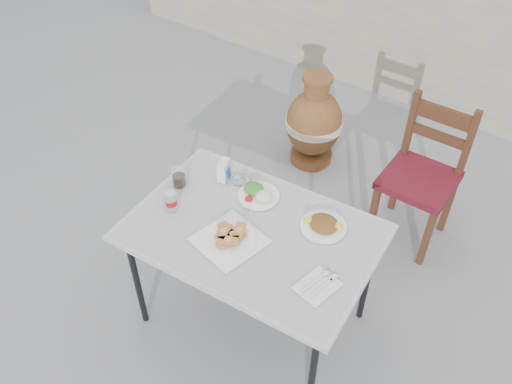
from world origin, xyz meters
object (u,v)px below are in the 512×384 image
Objects in this scene: cafe_table at (252,237)px; condiment_caddy at (241,179)px; salad_chopped_plate at (323,225)px; soda_can at (171,201)px; napkin_holder at (224,170)px; salad_rice_plate at (258,194)px; terracotta_urn at (314,123)px; chair at (422,174)px; pide_plate at (229,237)px; cola_glass at (179,178)px.

cafe_table is 11.83× the size of condiment_caddy.
salad_chopped_plate reaches higher than cafe_table.
napkin_holder is (0.06, 0.32, 0.00)m from soda_can.
napkin_holder is at bearing 178.15° from salad_rice_plate.
salad_chopped_plate is at bearing 26.42° from soda_can.
salad_rice_plate is 0.30× the size of terracotta_urn.
salad_rice_plate is (-0.11, 0.20, 0.07)m from cafe_table.
napkin_holder reaches higher than terracotta_urn.
salad_chopped_plate is (0.25, 0.20, 0.06)m from cafe_table.
napkin_holder reaches higher than condiment_caddy.
salad_chopped_plate is at bearing 1.13° from salad_rice_plate.
chair is at bearing 60.45° from salad_rice_plate.
terracotta_urn is at bearing 122.35° from salad_chopped_plate.
chair reaches higher than terracotta_urn.
cafe_table is 1.43m from terracotta_urn.
pide_plate is 0.47× the size of terracotta_urn.
condiment_caddy is at bearing -78.66° from terracotta_urn.
napkin_holder reaches higher than salad_rice_plate.
cola_glass reaches higher than terracotta_urn.
chair is (0.78, 1.19, -0.27)m from soda_can.
terracotta_urn is (-0.35, 1.12, -0.38)m from salad_rice_plate.
pide_plate reaches higher than terracotta_urn.
chair is (0.44, 1.19, -0.25)m from pide_plate.
soda_can is 0.11× the size of chair.
cola_glass is (-0.36, -0.16, 0.02)m from salad_rice_plate.
soda_can is at bearing -123.91° from chair.
condiment_caddy is (0.15, 0.35, -0.03)m from soda_can.
pide_plate reaches higher than salad_rice_plate.
napkin_holder is 0.15× the size of terracotta_urn.
soda_can is at bearing -153.58° from salad_chopped_plate.
soda_can is (-0.39, -0.11, 0.10)m from cafe_table.
condiment_caddy is (-0.13, 0.04, 0.00)m from salad_rice_plate.
salad_rice_plate is at bearing -72.77° from terracotta_urn.
napkin_holder is 1.17m from chair.
cola_glass is 0.22m from napkin_holder.
soda_can is 0.32m from napkin_holder.
salad_chopped_plate is (0.36, 0.01, -0.00)m from salad_rice_plate.
cola_glass is 0.15× the size of terracotta_urn.
soda_can is 1.49m from terracotta_urn.
cola_glass reaches higher than condiment_caddy.
salad_rice_plate is 2.06× the size of cola_glass.
pide_plate is 3.18× the size of soda_can.
salad_rice_plate is 1.05m from chair.
pide_plate is 1.58× the size of salad_rice_plate.
chair is (0.39, 1.08, -0.18)m from cafe_table.
cola_glass reaches higher than pide_plate.
condiment_caddy is at bearing 135.62° from cafe_table.
napkin_holder reaches higher than pide_plate.
chair reaches higher than napkin_holder.
chair reaches higher than soda_can.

